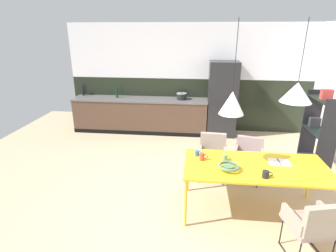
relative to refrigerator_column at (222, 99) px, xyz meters
name	(u,v)px	position (x,y,z in m)	size (l,w,h in m)	color
ground_plane	(182,206)	(-0.80, -3.12, -0.92)	(9.20, 9.20, 0.00)	tan
back_wall_splashback_dark	(190,104)	(-0.80, 0.36, -0.24)	(6.30, 0.12, 1.36)	black
back_wall_panel_upper	(192,51)	(-0.80, 0.36, 1.12)	(6.30, 0.12, 1.36)	white
kitchen_counter	(140,115)	(-2.08, 0.00, -0.48)	(3.46, 0.63, 0.88)	#4F392B
refrigerator_column	(222,99)	(0.00, 0.00, 0.00)	(0.69, 0.60, 1.84)	#232326
dining_table	(256,168)	(0.22, -3.12, -0.21)	(1.98, 0.94, 0.75)	gold
armchair_by_stool	(213,151)	(-0.31, -2.16, -0.42)	(0.51, 0.49, 0.79)	gray
armchair_corner_seat	(315,223)	(0.72, -3.96, -0.40)	(0.57, 0.56, 0.82)	gray
armchair_head_of_table	(249,153)	(0.32, -2.16, -0.43)	(0.58, 0.57, 0.75)	gray
fruit_bowl	(229,167)	(-0.17, -3.27, -0.13)	(0.29, 0.29, 0.07)	#4C704C
open_book	(279,162)	(0.57, -2.99, -0.17)	(0.29, 0.23, 0.02)	white
mug_dark_espresso	(202,157)	(-0.52, -3.02, -0.12)	(0.12, 0.07, 0.11)	#B23D33
mug_tall_blue	(225,158)	(-0.19, -3.00, -0.13)	(0.12, 0.07, 0.09)	#5B8456
mug_white_ceramic	(197,153)	(-0.59, -2.89, -0.13)	(0.11, 0.07, 0.08)	#335B93
mug_short_terracotta	(266,174)	(0.28, -3.43, -0.12)	(0.13, 0.09, 0.09)	black
cooking_pot	(182,96)	(-1.01, 0.04, 0.04)	(0.26, 0.26, 0.18)	black
bottle_vinegar_dark	(83,91)	(-3.67, 0.21, 0.09)	(0.07, 0.07, 0.29)	black
bottle_wine_green	(117,93)	(-2.69, 0.06, 0.07)	(0.06, 0.06, 0.28)	#0F3319
open_shelf_unit	(318,133)	(1.54, -1.86, -0.12)	(0.30, 0.77, 1.60)	black
pendant_lamp_over_table_near	(232,103)	(-0.17, -3.09, 0.71)	(0.33, 0.33, 1.19)	black
pendant_lamp_over_table_far	(297,92)	(0.62, -3.07, 0.87)	(0.39, 0.39, 1.01)	black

